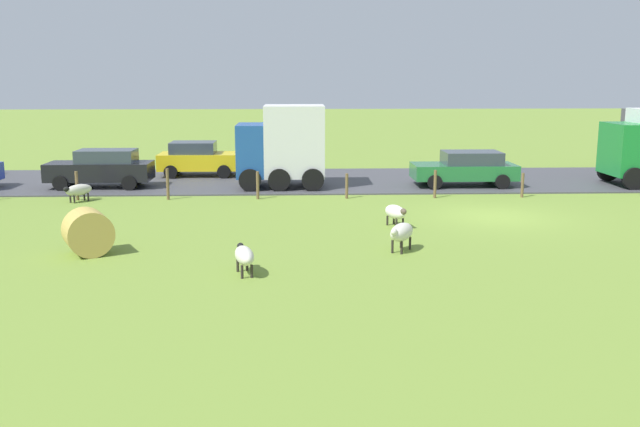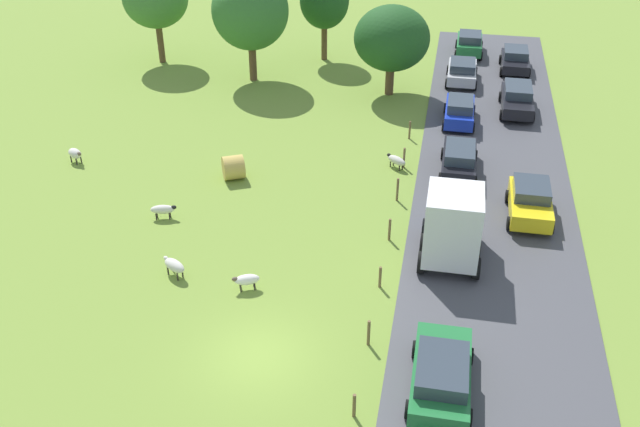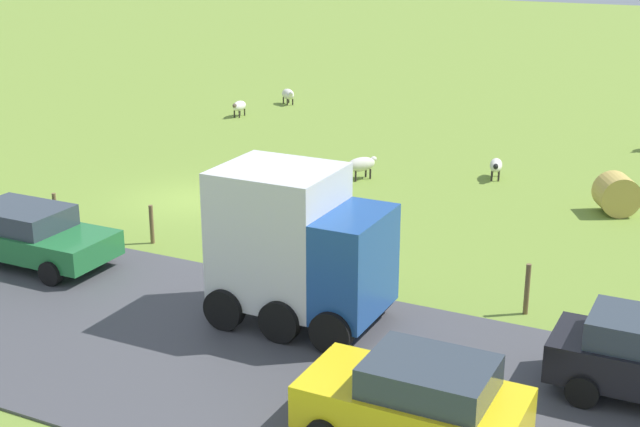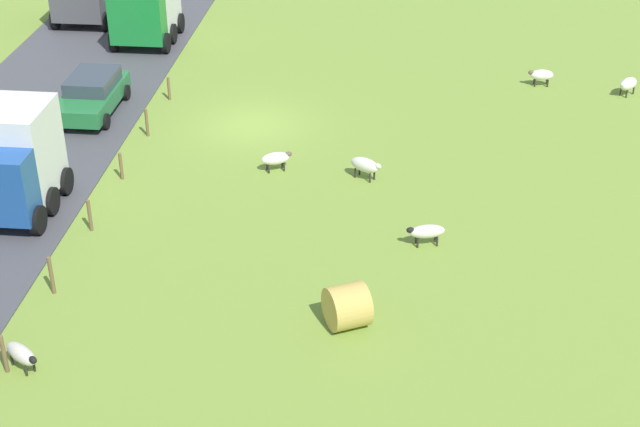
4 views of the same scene
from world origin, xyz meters
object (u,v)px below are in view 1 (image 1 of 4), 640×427
(hay_bale_0, at_px, (88,232))
(car_3, at_px, (102,168))
(sheep_5, at_px, (78,190))
(car_4, at_px, (198,158))
(sheep_3, at_px, (401,232))
(sheep_4, at_px, (244,255))
(truck_2, at_px, (283,145))
(car_0, at_px, (466,168))
(sheep_6, at_px, (396,212))

(hay_bale_0, height_order, car_3, car_3)
(sheep_5, bearing_deg, car_4, -29.30)
(sheep_3, xyz_separation_m, sheep_4, (-2.21, 4.32, -0.06))
(sheep_5, height_order, hay_bale_0, hay_bale_0)
(sheep_5, xyz_separation_m, hay_bale_0, (-8.38, -2.77, 0.16))
(hay_bale_0, bearing_deg, truck_2, -24.66)
(truck_2, bearing_deg, car_0, -89.98)
(sheep_4, relative_size, sheep_6, 1.09)
(truck_2, height_order, car_0, truck_2)
(sheep_3, xyz_separation_m, sheep_6, (3.30, -0.31, -0.06))
(sheep_5, bearing_deg, hay_bale_0, -161.70)
(sheep_5, bearing_deg, car_0, -78.91)
(sheep_6, xyz_separation_m, car_0, (8.25, -4.34, 0.38))
(hay_bale_0, bearing_deg, car_4, -3.97)
(car_3, bearing_deg, sheep_5, 179.22)
(car_3, relative_size, car_4, 1.15)
(sheep_6, relative_size, car_4, 0.30)
(sheep_6, bearing_deg, truck_2, 24.91)
(sheep_3, height_order, car_0, car_0)
(car_0, bearing_deg, hay_bale_0, 130.64)
(sheep_6, relative_size, truck_2, 0.31)
(truck_2, relative_size, car_3, 0.84)
(sheep_4, bearing_deg, car_4, 11.23)
(sheep_6, relative_size, car_3, 0.26)
(sheep_3, relative_size, car_0, 0.28)
(hay_bale_0, bearing_deg, car_0, -49.36)
(sheep_4, height_order, car_4, car_4)
(sheep_5, height_order, car_0, car_0)
(sheep_4, distance_m, car_3, 15.68)
(sheep_6, bearing_deg, hay_bale_0, 109.97)
(sheep_5, bearing_deg, car_3, -0.78)
(sheep_4, bearing_deg, car_0, -33.09)
(sheep_6, relative_size, hay_bale_0, 0.93)
(sheep_3, distance_m, sheep_6, 3.31)
(sheep_4, relative_size, car_0, 0.28)
(car_3, bearing_deg, sheep_6, -125.29)
(sheep_6, bearing_deg, car_3, 54.71)
(sheep_3, relative_size, sheep_5, 1.03)
(sheep_5, xyz_separation_m, car_4, (6.82, -3.83, 0.45))
(car_4, bearing_deg, car_3, 132.69)
(car_0, relative_size, car_3, 1.01)
(sheep_3, bearing_deg, sheep_5, 54.21)
(truck_2, relative_size, car_4, 0.97)
(hay_bale_0, height_order, car_4, car_4)
(sheep_5, relative_size, sheep_6, 1.03)
(sheep_4, xyz_separation_m, truck_2, (13.75, -0.80, 1.41))
(sheep_6, distance_m, truck_2, 9.20)
(sheep_4, height_order, sheep_6, sheep_6)
(sheep_4, relative_size, hay_bale_0, 1.02)
(hay_bale_0, xyz_separation_m, car_0, (11.56, -13.47, 0.23))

